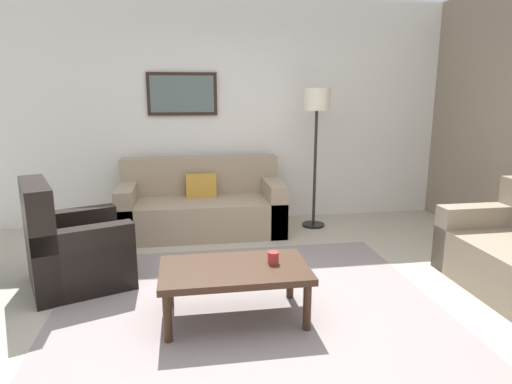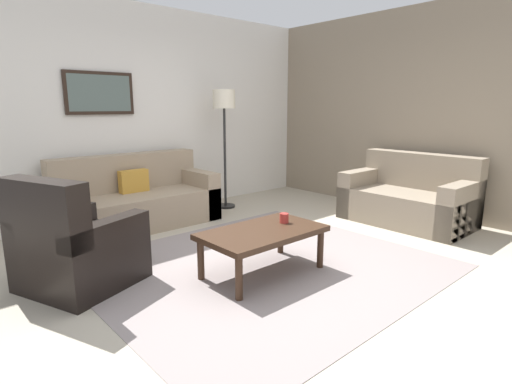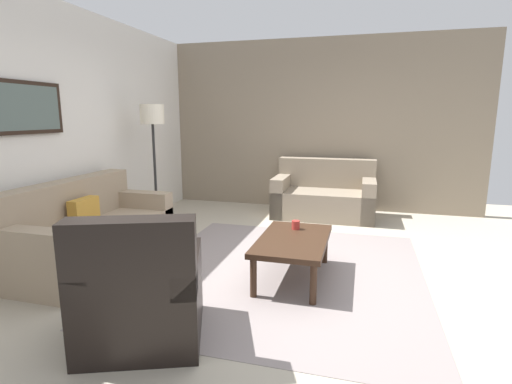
{
  "view_description": "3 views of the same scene",
  "coord_description": "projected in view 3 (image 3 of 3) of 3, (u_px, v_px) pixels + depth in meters",
  "views": [
    {
      "loc": [
        -0.46,
        -3.21,
        1.69
      ],
      "look_at": [
        0.11,
        0.31,
        0.87
      ],
      "focal_mm": 31.44,
      "sensor_mm": 36.0,
      "label": 1
    },
    {
      "loc": [
        -2.45,
        -2.64,
        1.48
      ],
      "look_at": [
        0.05,
        0.16,
        0.68
      ],
      "focal_mm": 28.4,
      "sensor_mm": 36.0,
      "label": 2
    },
    {
      "loc": [
        -3.67,
        -0.73,
        1.56
      ],
      "look_at": [
        0.08,
        0.3,
        0.8
      ],
      "focal_mm": 27.39,
      "sensor_mm": 36.0,
      "label": 3
    }
  ],
  "objects": [
    {
      "name": "couch_loveseat",
      "position": [
        324.0,
        197.0,
        6.18
      ],
      "size": [
        0.89,
        1.53,
        0.88
      ],
      "color": "gray",
      "rests_on": "ground_plane"
    },
    {
      "name": "cup",
      "position": [
        296.0,
        225.0,
        4.02
      ],
      "size": [
        0.08,
        0.08,
        0.09
      ],
      "primitive_type": "cylinder",
      "color": "#B2332D",
      "rests_on": "coffee_table"
    },
    {
      "name": "stone_feature_panel",
      "position": [
        320.0,
        125.0,
        6.53
      ],
      "size": [
        0.12,
        5.2,
        2.8
      ],
      "primitive_type": "cube",
      "color": "gray",
      "rests_on": "ground_plane"
    },
    {
      "name": "rear_partition",
      "position": [
        57.0,
        130.0,
        4.37
      ],
      "size": [
        6.0,
        0.12,
        2.8
      ],
      "primitive_type": "cube",
      "color": "silver",
      "rests_on": "ground_plane"
    },
    {
      "name": "ground_plane",
      "position": [
        283.0,
        272.0,
        3.96
      ],
      "size": [
        8.0,
        8.0,
        0.0
      ],
      "primitive_type": "plane",
      "color": "#B2A893"
    },
    {
      "name": "framed_artwork",
      "position": [
        28.0,
        108.0,
        3.87
      ],
      "size": [
        0.85,
        0.04,
        0.52
      ],
      "color": "black"
    },
    {
      "name": "coffee_table",
      "position": [
        293.0,
        243.0,
        3.75
      ],
      "size": [
        1.1,
        0.64,
        0.41
      ],
      "color": "#382316",
      "rests_on": "ground_plane"
    },
    {
      "name": "armchair_leather",
      "position": [
        141.0,
        301.0,
        2.69
      ],
      "size": [
        1.04,
        1.04,
        0.95
      ],
      "color": "black",
      "rests_on": "ground_plane"
    },
    {
      "name": "area_rug",
      "position": [
        283.0,
        272.0,
        3.96
      ],
      "size": [
        3.04,
        2.73,
        0.01
      ],
      "primitive_type": "cube",
      "color": "gray",
      "rests_on": "ground_plane"
    },
    {
      "name": "couch_main",
      "position": [
        87.0,
        235.0,
        4.2
      ],
      "size": [
        1.92,
        0.88,
        0.88
      ],
      "color": "gray",
      "rests_on": "ground_plane"
    },
    {
      "name": "lamp_standing",
      "position": [
        153.0,
        127.0,
        5.3
      ],
      "size": [
        0.32,
        0.32,
        1.71
      ],
      "color": "black",
      "rests_on": "ground_plane"
    }
  ]
}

